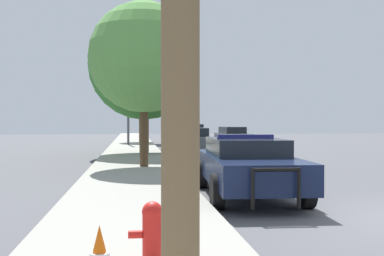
{
  "coord_description": "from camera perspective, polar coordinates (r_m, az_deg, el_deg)",
  "views": [
    {
      "loc": [
        -5.12,
        -7.93,
        1.76
      ],
      "look_at": [
        -1.6,
        20.39,
        1.32
      ],
      "focal_mm": 45.0,
      "sensor_mm": 36.0,
      "label": 1
    }
  ],
  "objects": [
    {
      "name": "car_background_midblock",
      "position": [
        25.64,
        -0.02,
        -1.39
      ],
      "size": [
        2.13,
        4.15,
        1.37
      ],
      "rotation": [
        0.0,
        0.0,
        -0.04
      ],
      "color": "#474C51",
      "rests_on": "ground_plane"
    },
    {
      "name": "police_car",
      "position": [
        11.23,
        6.51,
        -4.31
      ],
      "size": [
        2.21,
        5.21,
        1.43
      ],
      "rotation": [
        0.0,
        0.0,
        3.1
      ],
      "color": "#141E3D",
      "rests_on": "ground_plane"
    },
    {
      "name": "car_background_distant",
      "position": [
        53.71,
        0.53,
        -0.21
      ],
      "size": [
        2.1,
        4.35,
        1.36
      ],
      "rotation": [
        0.0,
        0.0,
        -0.07
      ],
      "color": "slate",
      "rests_on": "ground_plane"
    },
    {
      "name": "fire_hydrant",
      "position": [
        5.62,
        -4.71,
        -11.98
      ],
      "size": [
        0.55,
        0.24,
        0.7
      ],
      "color": "red",
      "rests_on": "sidewalk_left"
    },
    {
      "name": "sidewalk_left",
      "position": [
        8.11,
        -6.94,
        -11.16
      ],
      "size": [
        3.0,
        110.0,
        0.13
      ],
      "color": "#99968C",
      "rests_on": "ground_plane"
    },
    {
      "name": "tree_sidewalk_far",
      "position": [
        37.2,
        -6.04,
        4.66
      ],
      "size": [
        3.85,
        3.85,
        6.02
      ],
      "color": "#4C3823",
      "rests_on": "sidewalk_left"
    },
    {
      "name": "traffic_light",
      "position": [
        32.93,
        -4.72,
        4.03
      ],
      "size": [
        4.0,
        0.35,
        4.82
      ],
      "color": "#424247",
      "rests_on": "sidewalk_left"
    },
    {
      "name": "tree_sidewalk_mid",
      "position": [
        24.32,
        -5.71,
        7.5
      ],
      "size": [
        5.54,
        5.54,
        7.22
      ],
      "color": "brown",
      "rests_on": "sidewalk_left"
    },
    {
      "name": "tree_sidewalk_near",
      "position": [
        17.31,
        -5.72,
        8.31
      ],
      "size": [
        3.94,
        3.94,
        5.85
      ],
      "color": "#4C3823",
      "rests_on": "sidewalk_left"
    },
    {
      "name": "car_background_oncoming",
      "position": [
        33.84,
        4.87,
        -0.9
      ],
      "size": [
        2.14,
        4.35,
        1.32
      ],
      "rotation": [
        0.0,
        0.0,
        3.23
      ],
      "color": "#474C51",
      "rests_on": "ground_plane"
    }
  ]
}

